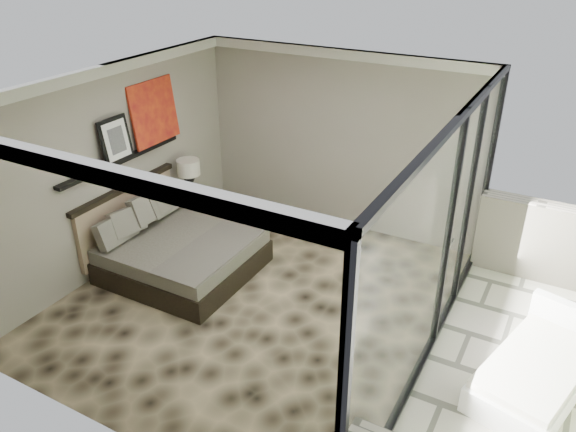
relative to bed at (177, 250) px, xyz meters
The scene contains 13 objects.
floor 1.39m from the bed, ahead, with size 5.00×5.00×0.00m, color black.
ceiling 2.82m from the bed, ahead, with size 4.50×5.00×0.02m, color silver.
back_wall 2.96m from the bed, 60.56° to the left, with size 4.50×0.02×2.80m, color gray.
left_wall 1.40m from the bed, behind, with size 0.02×5.00×2.80m, color gray.
glass_wall 3.76m from the bed, ahead, with size 0.08×5.00×2.80m, color white.
terrace_slab 5.12m from the bed, ahead, with size 3.00×5.00×0.12m, color #BAB89E.
picture_ledge 1.44m from the bed, behind, with size 0.12×2.20×0.05m, color black.
bed is the anchor object (origin of this frame).
nightstand 1.31m from the bed, 115.26° to the left, with size 0.51×0.51×0.51m, color black.
table_lamp 1.41m from the bed, 117.81° to the left, with size 0.35×0.35×0.65m.
abstract_canvas 2.01m from the bed, 137.63° to the left, with size 0.04×0.90×0.90m, color #C14210.
framed_print 1.70m from the bed, behind, with size 0.03×0.50×0.60m, color black.
lounger 4.75m from the bed, ahead, with size 1.24×1.83×0.65m.
Camera 1 is at (3.26, -5.08, 4.30)m, focal length 35.00 mm.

